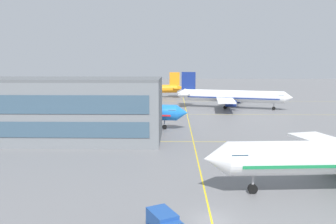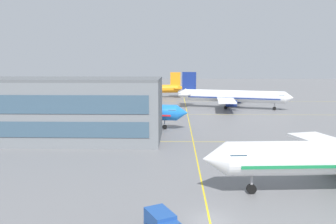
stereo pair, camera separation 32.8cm
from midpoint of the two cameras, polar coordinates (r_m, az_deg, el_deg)
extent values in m
plane|color=slate|center=(35.13, 7.21, -17.45)|extent=(600.00, 600.00, 0.00)
cone|color=white|center=(39.98, 7.92, -7.73)|extent=(2.94, 4.03, 3.86)
cube|color=white|center=(54.61, 26.21, -4.86)|extent=(9.42, 16.42, 0.41)
cube|color=#385166|center=(40.32, 11.30, -6.84)|extent=(2.10, 3.74, 0.73)
cylinder|color=#99999E|center=(41.75, 13.99, -10.86)|extent=(0.29, 0.29, 1.71)
cylinder|color=black|center=(42.13, 13.93, -12.32)|extent=(1.17, 0.54, 1.14)
cylinder|color=blue|center=(80.94, -9.14, 0.09)|extent=(30.60, 6.76, 3.61)
cone|color=blue|center=(77.89, 2.53, -0.13)|extent=(2.83, 3.78, 3.54)
cone|color=blue|center=(87.13, -19.74, 0.53)|extent=(3.38, 3.73, 3.43)
cube|color=red|center=(85.61, -18.40, 3.22)|extent=(4.57, 0.82, 5.70)
cube|color=blue|center=(83.71, -19.41, 0.25)|extent=(3.54, 5.23, 0.23)
cube|color=blue|center=(88.79, -17.76, 0.76)|extent=(3.54, 5.23, 0.23)
cube|color=blue|center=(73.72, -11.62, -1.22)|extent=(6.40, 14.68, 0.38)
cube|color=blue|center=(88.96, -8.24, 0.46)|extent=(9.10, 15.07, 0.38)
cylinder|color=blue|center=(76.51, -10.02, -1.77)|extent=(3.42, 2.32, 1.99)
cylinder|color=blue|center=(85.85, -8.05, -0.65)|extent=(3.42, 2.32, 1.99)
cube|color=#385166|center=(78.03, 0.94, 0.28)|extent=(2.05, 3.48, 0.66)
cube|color=red|center=(81.01, -9.13, -0.23)|extent=(28.19, 6.55, 0.34)
cylinder|color=#99999E|center=(78.70, -0.44, -1.75)|extent=(0.27, 0.27, 1.57)
cylinder|color=black|center=(78.89, -0.44, -2.50)|extent=(1.08, 0.53, 1.04)
cylinder|color=#99999E|center=(79.55, -10.92, -1.80)|extent=(0.27, 0.27, 1.57)
cylinder|color=black|center=(79.73, -10.90, -2.54)|extent=(1.08, 0.53, 1.04)
cylinder|color=#99999E|center=(84.18, -9.86, -1.22)|extent=(0.27, 0.27, 1.57)
cylinder|color=black|center=(84.35, -9.85, -1.92)|extent=(1.08, 0.53, 1.04)
cylinder|color=white|center=(116.33, 10.91, 2.63)|extent=(32.34, 13.22, 3.87)
cone|color=white|center=(115.38, 19.62, 2.26)|extent=(3.64, 4.40, 3.80)
cone|color=white|center=(119.94, 2.37, 3.13)|extent=(4.19, 4.47, 3.68)
cube|color=navy|center=(118.93, 3.62, 5.20)|extent=(4.79, 1.78, 6.12)
cube|color=white|center=(116.43, 2.97, 2.97)|extent=(4.67, 6.02, 0.24)
cube|color=white|center=(122.32, 3.74, 3.22)|extent=(4.67, 6.02, 0.24)
cube|color=white|center=(108.00, 9.75, 1.91)|extent=(6.60, 15.69, 0.41)
cube|color=white|center=(125.07, 10.96, 2.73)|extent=(12.04, 15.95, 0.41)
cylinder|color=navy|center=(111.28, 10.62, 1.39)|extent=(3.94, 3.06, 2.14)
cylinder|color=navy|center=(121.73, 11.31, 1.94)|extent=(3.94, 3.06, 2.14)
cube|color=#385166|center=(115.30, 18.47, 2.59)|extent=(2.80, 3.94, 0.71)
cube|color=navy|center=(116.38, 10.90, 2.39)|extent=(29.85, 12.50, 0.37)
cylinder|color=#99999E|center=(115.63, 17.40, 1.12)|extent=(0.29, 0.29, 1.68)
cylinder|color=black|center=(115.77, 17.37, 0.57)|extent=(1.21, 0.77, 1.12)
cylinder|color=#99999E|center=(114.27, 9.68, 1.30)|extent=(0.29, 0.29, 1.68)
cylinder|color=black|center=(114.41, 9.67, 0.75)|extent=(1.21, 0.77, 1.12)
cylinder|color=#99999E|center=(119.48, 10.07, 1.59)|extent=(0.29, 0.29, 1.68)
cylinder|color=black|center=(119.61, 10.06, 1.06)|extent=(1.21, 0.77, 1.12)
cylinder|color=orange|center=(149.77, -4.00, 3.84)|extent=(30.06, 8.97, 3.55)
cone|color=orange|center=(149.21, -10.21, 3.71)|extent=(3.03, 3.87, 3.48)
cone|color=orange|center=(152.09, 2.20, 4.06)|extent=(3.56, 3.87, 3.37)
cube|color=orange|center=(151.39, 1.30, 5.57)|extent=(4.47, 1.15, 5.61)
cube|color=orange|center=(154.47, 1.28, 4.13)|extent=(3.83, 5.33, 0.22)
cube|color=orange|center=(148.97, 1.67, 3.97)|extent=(3.83, 5.33, 0.22)
cube|color=orange|center=(157.79, -3.92, 3.85)|extent=(9.87, 14.81, 0.37)
cube|color=orange|center=(142.02, -3.34, 3.38)|extent=(5.21, 14.14, 0.37)
cylinder|color=#333338|center=(154.72, -4.23, 3.31)|extent=(3.48, 2.51, 1.96)
cylinder|color=#333338|center=(145.08, -3.90, 2.99)|extent=(3.48, 2.51, 1.96)
cube|color=#385166|center=(149.15, -9.39, 3.93)|extent=(2.25, 3.52, 0.65)
cube|color=orange|center=(149.81, -4.00, 3.67)|extent=(27.71, 8.57, 0.34)
cylinder|color=#99999E|center=(149.38, -8.65, 2.87)|extent=(0.26, 0.26, 1.54)
cylinder|color=black|center=(149.48, -8.64, 2.48)|extent=(1.09, 0.60, 1.03)
cylinder|color=#99999E|center=(152.55, -3.38, 3.06)|extent=(0.26, 0.26, 1.54)
cylinder|color=black|center=(152.64, -3.37, 2.67)|extent=(1.09, 0.60, 1.03)
cylinder|color=#99999E|center=(147.73, -3.19, 2.89)|extent=(0.26, 0.26, 1.54)
cylinder|color=black|center=(147.83, -3.18, 2.50)|extent=(1.09, 0.60, 1.03)
cube|color=yellow|center=(66.84, 4.35, -4.94)|extent=(163.20, 0.20, 0.01)
cube|color=yellow|center=(101.71, 3.36, -0.39)|extent=(163.20, 0.20, 0.01)
cube|color=yellow|center=(136.91, 2.87, 1.83)|extent=(163.20, 0.20, 0.01)
cube|color=yellow|center=(84.21, 3.75, -2.19)|extent=(0.20, 156.23, 0.01)
cube|color=#1E4793|center=(31.99, -1.03, -17.59)|extent=(3.08, 3.54, 1.70)
cylinder|color=black|center=(33.30, -0.02, -18.13)|extent=(0.62, 0.84, 0.80)
camera|label=1|loc=(0.16, -89.87, 0.02)|focal=36.61mm
camera|label=2|loc=(0.16, 90.13, -0.02)|focal=36.61mm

